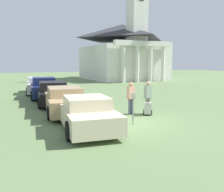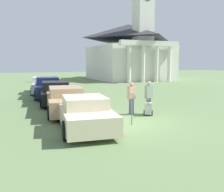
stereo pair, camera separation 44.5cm
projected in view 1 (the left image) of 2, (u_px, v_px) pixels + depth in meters
ground_plane at (130, 122)px, 11.78m from camera, size 120.00×120.00×0.00m
parked_car_cream at (86, 113)px, 10.52m from camera, size 2.49×4.96×1.39m
parked_car_tan at (64, 101)px, 13.83m from camera, size 2.54×5.41×1.45m
parked_car_black at (53, 94)px, 16.73m from camera, size 2.43×4.81×1.52m
parked_car_navy at (44, 88)px, 19.76m from camera, size 2.45×5.06×1.62m
parked_car_white at (38, 86)px, 22.53m from camera, size 2.47×5.22×1.47m
parking_meter at (133, 103)px, 11.15m from camera, size 0.18×0.09×1.46m
person_worker at (131, 96)px, 13.47m from camera, size 0.46×0.31×1.74m
person_supervisor at (148, 95)px, 13.57m from camera, size 0.46×0.30×1.79m
equipment_cart at (148, 108)px, 13.27m from camera, size 0.69×0.94×1.00m
church at (123, 49)px, 40.53m from camera, size 11.06×13.46×20.02m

